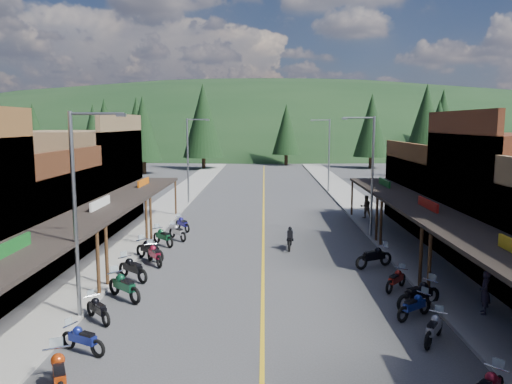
{
  "coord_description": "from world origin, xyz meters",
  "views": [
    {
      "loc": [
        0.05,
        -24.4,
        7.55
      ],
      "look_at": [
        -0.5,
        8.56,
        3.0
      ],
      "focal_mm": 35.0,
      "sensor_mm": 36.0,
      "label": 1
    }
  ],
  "objects_px": {
    "rider_on_bike": "(290,240)",
    "pine_11": "(426,126)",
    "streetlight_2": "(370,171)",
    "bike_west_5": "(98,308)",
    "streetlight_3": "(328,152)",
    "pine_7": "(105,125)",
    "bike_west_3": "(59,372)",
    "bike_west_11": "(177,231)",
    "bike_west_12": "(182,223)",
    "pine_4": "(372,125)",
    "pine_5": "(443,121)",
    "streetlight_1": "(189,157)",
    "shop_west_3": "(74,179)",
    "bike_west_6": "(124,285)",
    "bike_east_8": "(374,256)",
    "pine_3": "(286,129)",
    "pine_0": "(34,130)",
    "pedestrian_east_b": "(366,207)",
    "streetlight_0": "(78,206)",
    "bike_east_6": "(419,293)",
    "bike_east_5": "(414,305)",
    "pedestrian_east_a": "(485,292)",
    "pine_10": "(143,129)",
    "shop_west_2": "(7,217)",
    "pine_8": "(94,136)",
    "pine_9": "(438,132)",
    "bike_east_4": "(434,327)",
    "bike_west_8": "(154,254)",
    "shop_east_3": "(455,194)",
    "bike_west_10": "(163,236)",
    "bike_west_7": "(133,267)",
    "bike_west_4": "(83,338)",
    "bike_west_9": "(150,249)",
    "pine_1": "(137,125)",
    "pine_2": "(203,121)",
    "bike_east_7": "(396,279)"
  },
  "relations": [
    {
      "from": "pine_1",
      "to": "bike_west_7",
      "type": "relative_size",
      "value": 5.61
    },
    {
      "from": "streetlight_3",
      "to": "pine_7",
      "type": "bearing_deg",
      "value": 130.26
    },
    {
      "from": "streetlight_1",
      "to": "bike_east_5",
      "type": "distance_m",
      "value": 30.79
    },
    {
      "from": "streetlight_1",
      "to": "bike_west_7",
      "type": "height_order",
      "value": "streetlight_1"
    },
    {
      "from": "streetlight_3",
      "to": "pine_10",
      "type": "bearing_deg",
      "value": 141.29
    },
    {
      "from": "bike_west_11",
      "to": "rider_on_bike",
      "type": "distance_m",
      "value": 7.55
    },
    {
      "from": "bike_west_3",
      "to": "bike_west_11",
      "type": "bearing_deg",
      "value": 64.06
    },
    {
      "from": "pine_4",
      "to": "bike_west_8",
      "type": "distance_m",
      "value": 63.44
    },
    {
      "from": "streetlight_1",
      "to": "shop_west_3",
      "type": "bearing_deg",
      "value": -122.56
    },
    {
      "from": "streetlight_0",
      "to": "bike_west_6",
      "type": "relative_size",
      "value": 3.45
    },
    {
      "from": "shop_west_3",
      "to": "bike_east_5",
      "type": "relative_size",
      "value": 5.63
    },
    {
      "from": "streetlight_2",
      "to": "pine_5",
      "type": "xyz_separation_m",
      "value": [
        27.05,
        64.0,
        3.53
      ]
    },
    {
      "from": "bike_west_8",
      "to": "bike_west_3",
      "type": "bearing_deg",
      "value": -120.27
    },
    {
      "from": "streetlight_2",
      "to": "pine_0",
      "type": "height_order",
      "value": "pine_0"
    },
    {
      "from": "bike_east_8",
      "to": "pine_4",
      "type": "bearing_deg",
      "value": 140.52
    },
    {
      "from": "streetlight_2",
      "to": "bike_west_5",
      "type": "bearing_deg",
      "value": -133.01
    },
    {
      "from": "streetlight_0",
      "to": "bike_east_6",
      "type": "xyz_separation_m",
      "value": [
        13.35,
        1.34,
        -3.8
      ]
    },
    {
      "from": "bike_west_6",
      "to": "bike_east_8",
      "type": "height_order",
      "value": "bike_west_6"
    },
    {
      "from": "bike_west_6",
      "to": "pine_5",
      "type": "bearing_deg",
      "value": 15.12
    },
    {
      "from": "bike_east_5",
      "to": "pedestrian_east_a",
      "type": "relative_size",
      "value": 1.11
    },
    {
      "from": "rider_on_bike",
      "to": "bike_west_12",
      "type": "bearing_deg",
      "value": 151.0
    },
    {
      "from": "streetlight_3",
      "to": "pine_3",
      "type": "height_order",
      "value": "pine_3"
    },
    {
      "from": "rider_on_bike",
      "to": "pine_11",
      "type": "bearing_deg",
      "value": 66.28
    },
    {
      "from": "bike_west_8",
      "to": "streetlight_1",
      "type": "bearing_deg",
      "value": 62.04
    },
    {
      "from": "pine_9",
      "to": "bike_east_4",
      "type": "height_order",
      "value": "pine_9"
    },
    {
      "from": "bike_west_4",
      "to": "bike_west_9",
      "type": "relative_size",
      "value": 0.82
    },
    {
      "from": "bike_west_12",
      "to": "bike_east_8",
      "type": "height_order",
      "value": "bike_east_8"
    },
    {
      "from": "streetlight_1",
      "to": "pine_9",
      "type": "distance_m",
      "value": 38.61
    },
    {
      "from": "bike_west_5",
      "to": "bike_west_12",
      "type": "distance_m",
      "value": 16.26
    },
    {
      "from": "pine_3",
      "to": "pine_11",
      "type": "xyz_separation_m",
      "value": [
        16.0,
        -28.0,
        0.7
      ]
    },
    {
      "from": "pine_2",
      "to": "shop_east_3",
      "type": "bearing_deg",
      "value": -63.04
    },
    {
      "from": "pine_8",
      "to": "bike_east_5",
      "type": "height_order",
      "value": "pine_8"
    },
    {
      "from": "bike_west_12",
      "to": "shop_west_3",
      "type": "bearing_deg",
      "value": 135.82
    },
    {
      "from": "pine_1",
      "to": "pine_10",
      "type": "xyz_separation_m",
      "value": [
        6.0,
        -20.0,
        -0.45
      ]
    },
    {
      "from": "pine_4",
      "to": "pine_5",
      "type": "relative_size",
      "value": 0.89
    },
    {
      "from": "pine_0",
      "to": "pine_9",
      "type": "height_order",
      "value": "pine_0"
    },
    {
      "from": "pine_0",
      "to": "bike_east_6",
      "type": "distance_m",
      "value": 81.42
    },
    {
      "from": "streetlight_2",
      "to": "bike_west_7",
      "type": "height_order",
      "value": "streetlight_2"
    },
    {
      "from": "pine_4",
      "to": "bike_west_3",
      "type": "bearing_deg",
      "value": -108.33
    },
    {
      "from": "pine_9",
      "to": "bike_west_10",
      "type": "distance_m",
      "value": 49.86
    },
    {
      "from": "bike_east_7",
      "to": "rider_on_bike",
      "type": "distance_m",
      "value": 8.63
    },
    {
      "from": "pine_0",
      "to": "pedestrian_east_b",
      "type": "distance_m",
      "value": 67.8
    },
    {
      "from": "bike_west_3",
      "to": "bike_east_8",
      "type": "xyz_separation_m",
      "value": [
        11.49,
        12.6,
        -0.02
      ]
    },
    {
      "from": "pine_8",
      "to": "bike_east_8",
      "type": "relative_size",
      "value": 4.41
    },
    {
      "from": "bike_west_6",
      "to": "pedestrian_east_b",
      "type": "relative_size",
      "value": 1.29
    },
    {
      "from": "pine_11",
      "to": "pine_8",
      "type": "bearing_deg",
      "value": 177.27
    },
    {
      "from": "shop_east_3",
      "to": "pine_4",
      "type": "xyz_separation_m",
      "value": [
        4.25,
        48.7,
        4.7
      ]
    },
    {
      "from": "streetlight_3",
      "to": "pine_5",
      "type": "distance_m",
      "value": 50.08
    },
    {
      "from": "shop_west_2",
      "to": "streetlight_2",
      "type": "distance_m",
      "value": 21.73
    },
    {
      "from": "bike_west_6",
      "to": "bike_west_11",
      "type": "distance_m",
      "value": 11.12
    }
  ]
}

